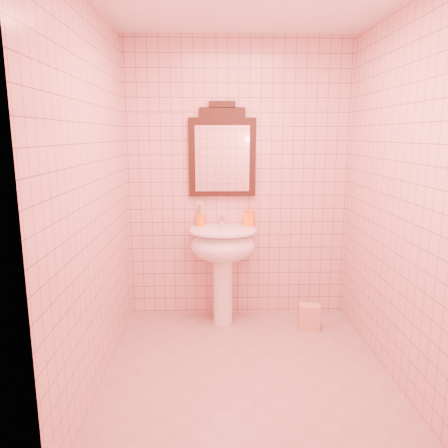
{
  "coord_description": "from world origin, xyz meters",
  "views": [
    {
      "loc": [
        -0.25,
        -2.81,
        1.67
      ],
      "look_at": [
        -0.14,
        0.55,
        0.98
      ],
      "focal_mm": 35.0,
      "sensor_mm": 36.0,
      "label": 1
    }
  ],
  "objects_px": {
    "pedestal_sink": "(223,252)",
    "soap_dispenser": "(249,216)",
    "towel": "(309,317)",
    "toothbrush_cup": "(201,220)",
    "mirror": "(222,153)"
  },
  "relations": [
    {
      "from": "mirror",
      "to": "toothbrush_cup",
      "type": "bearing_deg",
      "value": -167.31
    },
    {
      "from": "towel",
      "to": "pedestal_sink",
      "type": "bearing_deg",
      "value": 169.35
    },
    {
      "from": "pedestal_sink",
      "to": "towel",
      "type": "height_order",
      "value": "pedestal_sink"
    },
    {
      "from": "mirror",
      "to": "soap_dispenser",
      "type": "height_order",
      "value": "mirror"
    },
    {
      "from": "mirror",
      "to": "soap_dispenser",
      "type": "bearing_deg",
      "value": -14.32
    },
    {
      "from": "pedestal_sink",
      "to": "soap_dispenser",
      "type": "relative_size",
      "value": 4.55
    },
    {
      "from": "toothbrush_cup",
      "to": "soap_dispenser",
      "type": "xyz_separation_m",
      "value": [
        0.44,
        -0.02,
        0.04
      ]
    },
    {
      "from": "mirror",
      "to": "toothbrush_cup",
      "type": "xyz_separation_m",
      "value": [
        -0.2,
        -0.04,
        -0.59
      ]
    },
    {
      "from": "mirror",
      "to": "soap_dispenser",
      "type": "relative_size",
      "value": 4.33
    },
    {
      "from": "soap_dispenser",
      "to": "towel",
      "type": "xyz_separation_m",
      "value": [
        0.51,
        -0.28,
        -0.85
      ]
    },
    {
      "from": "mirror",
      "to": "towel",
      "type": "relative_size",
      "value": 3.79
    },
    {
      "from": "soap_dispenser",
      "to": "pedestal_sink",
      "type": "bearing_deg",
      "value": -131.45
    },
    {
      "from": "mirror",
      "to": "pedestal_sink",
      "type": "bearing_deg",
      "value": -90.0
    },
    {
      "from": "pedestal_sink",
      "to": "toothbrush_cup",
      "type": "distance_m",
      "value": 0.36
    },
    {
      "from": "towel",
      "to": "soap_dispenser",
      "type": "bearing_deg",
      "value": 151.17
    }
  ]
}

